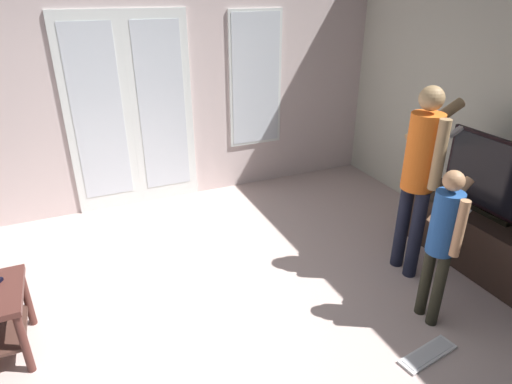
# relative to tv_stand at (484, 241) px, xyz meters

# --- Properties ---
(ground_plane) EXTENTS (6.23, 4.85, 0.02)m
(ground_plane) POSITION_rel_tv_stand_xyz_m (-2.71, 0.05, -0.24)
(ground_plane) COLOR #C4ABA3
(wall_back_with_doors) EXTENTS (6.23, 0.09, 2.82)m
(wall_back_with_doors) POSITION_rel_tv_stand_xyz_m (-2.66, 2.44, 1.14)
(wall_back_with_doors) COLOR beige
(wall_back_with_doors) RESTS_ON ground_plane
(tv_stand) EXTENTS (0.50, 1.57, 0.47)m
(tv_stand) POSITION_rel_tv_stand_xyz_m (0.00, 0.00, 0.00)
(tv_stand) COLOR #32231C
(tv_stand) RESTS_ON ground_plane
(flat_screen_tv) EXTENTS (0.08, 1.03, 0.66)m
(flat_screen_tv) POSITION_rel_tv_stand_xyz_m (-0.00, 0.00, 0.57)
(flat_screen_tv) COLOR black
(flat_screen_tv) RESTS_ON tv_stand
(person_adult) EXTENTS (0.67, 0.42, 1.56)m
(person_adult) POSITION_rel_tv_stand_xyz_m (-0.65, 0.21, 0.71)
(person_adult) COLOR #1A1D2F
(person_adult) RESTS_ON ground_plane
(person_child) EXTENTS (0.44, 0.31, 1.16)m
(person_child) POSITION_rel_tv_stand_xyz_m (-0.91, -0.34, 0.46)
(person_child) COLOR #29281D
(person_child) RESTS_ON ground_plane
(loose_keyboard) EXTENTS (0.45, 0.20, 0.02)m
(loose_keyboard) POSITION_rel_tv_stand_xyz_m (-1.17, -0.63, -0.22)
(loose_keyboard) COLOR white
(loose_keyboard) RESTS_ON ground_plane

